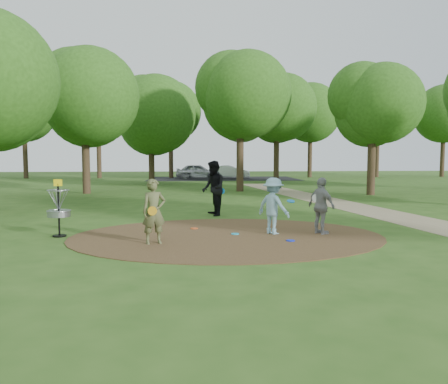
{
  "coord_description": "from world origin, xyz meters",
  "views": [
    {
      "loc": [
        -0.94,
        -11.57,
        2.16
      ],
      "look_at": [
        0.0,
        1.2,
        1.1
      ],
      "focal_mm": 35.0,
      "sensor_mm": 36.0,
      "label": 1
    }
  ],
  "objects": [
    {
      "name": "player_observer_with_disc",
      "position": [
        -1.87,
        -0.92,
        0.8
      ],
      "size": [
        0.68,
        0.56,
        1.61
      ],
      "color": "brown",
      "rests_on": "ground"
    },
    {
      "name": "dirt_clearing",
      "position": [
        0.0,
        0.0,
        0.01
      ],
      "size": [
        8.4,
        8.4,
        0.02
      ],
      "primitive_type": "cylinder",
      "color": "#47301C",
      "rests_on": "ground"
    },
    {
      "name": "car_right",
      "position": [
        2.63,
        29.78,
        0.64
      ],
      "size": [
        4.0,
        1.86,
        1.27
      ],
      "primitive_type": "imported",
      "rotation": [
        0.0,
        0.0,
        1.43
      ],
      "color": "#B7BCBF",
      "rests_on": "ground"
    },
    {
      "name": "parking_lot",
      "position": [
        2.0,
        30.0,
        0.0
      ],
      "size": [
        14.0,
        8.0,
        0.01
      ],
      "primitive_type": "cube",
      "color": "black",
      "rests_on": "ground"
    },
    {
      "name": "car_left",
      "position": [
        -0.37,
        29.5,
        0.71
      ],
      "size": [
        4.18,
        1.74,
        1.41
      ],
      "primitive_type": "imported",
      "rotation": [
        0.0,
        0.0,
        1.55
      ],
      "color": "#B6B7BF",
      "rests_on": "ground"
    },
    {
      "name": "player_throwing_with_disc",
      "position": [
        1.29,
        0.23,
        0.78
      ],
      "size": [
        1.18,
        1.14,
        1.56
      ],
      "color": "#89BACD",
      "rests_on": "ground"
    },
    {
      "name": "tree_ring",
      "position": [
        1.99,
        10.07,
        5.16
      ],
      "size": [
        37.57,
        44.91,
        8.73
      ],
      "color": "#332316",
      "rests_on": "ground"
    },
    {
      "name": "disc_ground_red",
      "position": [
        -0.88,
        1.19,
        0.03
      ],
      "size": [
        0.22,
        0.22,
        0.02
      ],
      "primitive_type": "cylinder",
      "color": "#DB4C15",
      "rests_on": "dirt_clearing"
    },
    {
      "name": "disc_ground_cyan",
      "position": [
        0.23,
        0.2,
        0.03
      ],
      "size": [
        0.22,
        0.22,
        0.02
      ],
      "primitive_type": "cylinder",
      "color": "#1BB2DC",
      "rests_on": "dirt_clearing"
    },
    {
      "name": "player_walking_with_disc",
      "position": [
        -0.17,
        4.11,
        1.0
      ],
      "size": [
        0.94,
        1.1,
        2.0
      ],
      "color": "black",
      "rests_on": "ground"
    },
    {
      "name": "disc_golf_basket",
      "position": [
        -4.5,
        0.3,
        0.87
      ],
      "size": [
        0.63,
        0.63,
        1.54
      ],
      "color": "black",
      "rests_on": "ground"
    },
    {
      "name": "footpath",
      "position": [
        6.5,
        2.0,
        0.01
      ],
      "size": [
        7.55,
        39.89,
        0.01
      ],
      "primitive_type": "cube",
      "rotation": [
        0.0,
        0.0,
        0.14
      ],
      "color": "#8C7A5B",
      "rests_on": "ground"
    },
    {
      "name": "ground",
      "position": [
        0.0,
        0.0,
        0.0
      ],
      "size": [
        100.0,
        100.0,
        0.0
      ],
      "primitive_type": "plane",
      "color": "#2D5119",
      "rests_on": "ground"
    },
    {
      "name": "player_waiting_with_disc",
      "position": [
        2.6,
        0.11,
        0.79
      ],
      "size": [
        0.78,
        1.0,
        1.58
      ],
      "color": "#959598",
      "rests_on": "ground"
    },
    {
      "name": "disc_ground_blue",
      "position": [
        1.53,
        -0.85,
        0.03
      ],
      "size": [
        0.22,
        0.22,
        0.02
      ],
      "primitive_type": "cylinder",
      "color": "#0C22D8",
      "rests_on": "dirt_clearing"
    }
  ]
}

